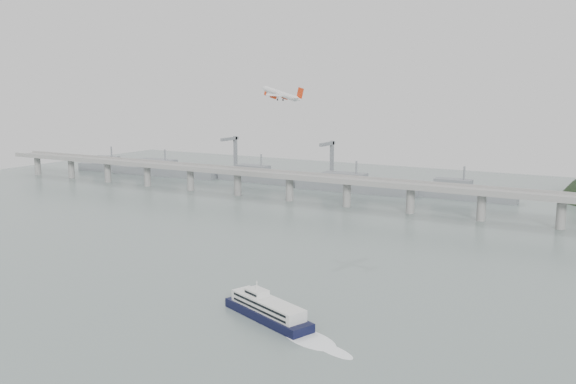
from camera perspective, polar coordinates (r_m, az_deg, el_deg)
The scene contains 5 objects.
ground at distance 283.48m, azimuth -5.52°, elevation -8.87°, with size 900.00×900.00×0.00m, color slate.
bridge at distance 453.55m, azimuth 8.88°, elevation 0.47°, with size 800.00×22.00×23.90m.
distant_fleet at distance 581.47m, azimuth -3.21°, elevation 1.50°, with size 453.00×60.90×40.00m.
ferry at distance 244.94m, azimuth -1.91°, elevation -10.97°, with size 70.15×33.50×13.88m.
airliner at distance 365.18m, azimuth -0.63°, elevation 9.14°, with size 34.22×31.42×10.64m.
Camera 1 is at (154.30, -219.72, 90.96)m, focal length 38.00 mm.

